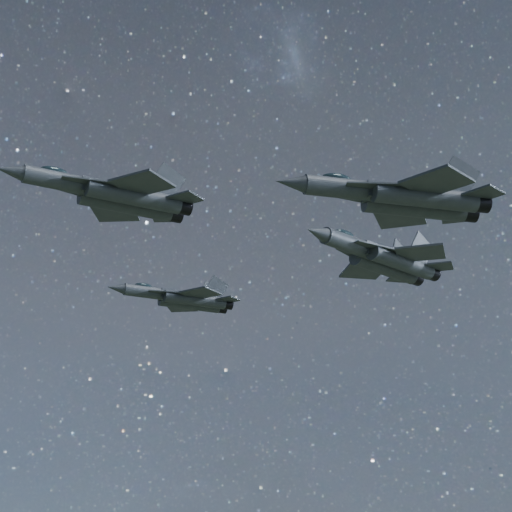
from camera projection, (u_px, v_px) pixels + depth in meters
name	position (u px, v px, depth m)	size (l,w,h in m)	color
jet_lead	(115.00, 195.00, 75.66)	(17.98, 12.81, 4.58)	#2D3338
jet_left	(182.00, 298.00, 105.72)	(16.48, 11.70, 4.19)	#2D3338
jet_right	(403.00, 197.00, 69.84)	(18.84, 12.88, 4.73)	#2D3338
jet_slot	(383.00, 258.00, 88.99)	(19.78, 13.41, 4.98)	#2D3338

